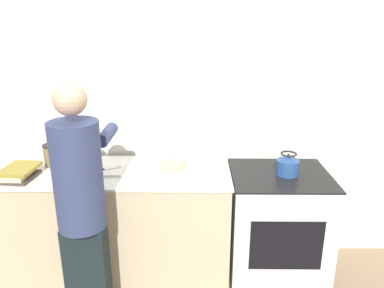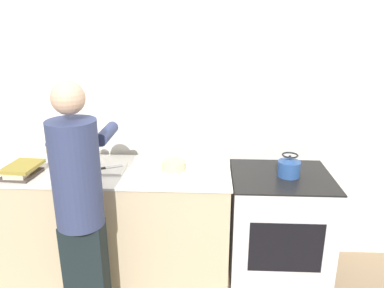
% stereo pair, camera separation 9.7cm
% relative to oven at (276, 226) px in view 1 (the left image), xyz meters
% --- Properties ---
extents(wall_back, '(8.00, 0.05, 2.60)m').
position_rel_oven_xyz_m(wall_back, '(-0.91, 0.40, 0.85)').
color(wall_back, silver).
rests_on(wall_back, ground_plane).
extents(counter, '(1.82, 0.66, 0.93)m').
position_rel_oven_xyz_m(counter, '(-1.29, -0.01, 0.01)').
color(counter, '#C6B28E').
rests_on(counter, ground_plane).
extents(oven, '(0.75, 0.66, 0.90)m').
position_rel_oven_xyz_m(oven, '(0.00, 0.00, 0.00)').
color(oven, silver).
rests_on(oven, ground_plane).
extents(person, '(0.33, 0.57, 1.70)m').
position_rel_oven_xyz_m(person, '(-1.35, -0.57, 0.48)').
color(person, black).
rests_on(person, ground_plane).
extents(cutting_board, '(0.33, 0.23, 0.02)m').
position_rel_oven_xyz_m(cutting_board, '(-1.36, -0.01, 0.48)').
color(cutting_board, silver).
rests_on(cutting_board, counter).
extents(knife, '(0.20, 0.12, 0.01)m').
position_rel_oven_xyz_m(knife, '(-1.32, -0.02, 0.50)').
color(knife, silver).
rests_on(knife, cutting_board).
extents(kettle, '(0.17, 0.17, 0.17)m').
position_rel_oven_xyz_m(kettle, '(0.05, -0.01, 0.52)').
color(kettle, '#284C8C').
rests_on(kettle, oven).
extents(bowl_prep, '(0.19, 0.19, 0.06)m').
position_rel_oven_xyz_m(bowl_prep, '(-0.82, 0.03, 0.51)').
color(bowl_prep, '#C6B789').
rests_on(bowl_prep, counter).
extents(canister_jar, '(0.15, 0.15, 0.17)m').
position_rel_oven_xyz_m(canister_jar, '(-1.76, 0.11, 0.56)').
color(canister_jar, '#756047').
rests_on(canister_jar, counter).
extents(book_stack, '(0.25, 0.30, 0.09)m').
position_rel_oven_xyz_m(book_stack, '(-1.91, -0.15, 0.52)').
color(book_stack, '#423833').
rests_on(book_stack, counter).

